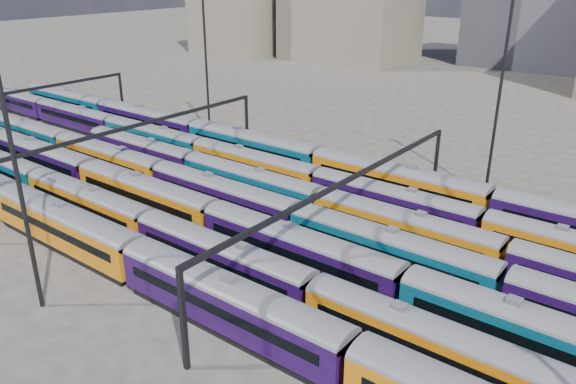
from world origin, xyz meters
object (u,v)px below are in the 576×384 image
Objects in this scene: rake_1 at (221,254)px; mast_2 at (11,141)px; rake_0 at (229,299)px; rake_2 at (89,172)px.

mast_2 is at bearing -125.89° from rake_1.
rake_0 reaches higher than rake_2.
rake_0 is 5.87× the size of mast_2.
rake_0 is 7.56m from rake_1.
rake_1 is 27.24m from rake_2.
mast_2 is at bearing -153.99° from rake_0.
rake_0 is at bearing -17.13° from rake_2.
rake_0 is 1.21× the size of rake_2.
rake_2 is at bearing 162.87° from rake_0.
rake_1 is 1.09× the size of rake_2.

